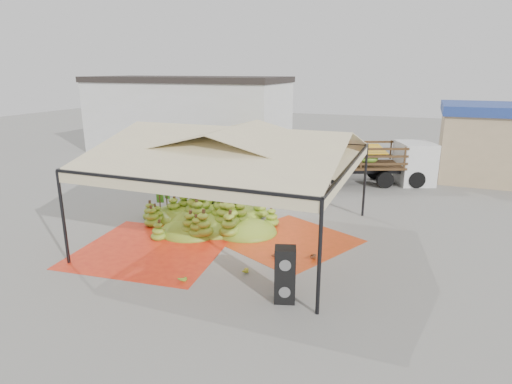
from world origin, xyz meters
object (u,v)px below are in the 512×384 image
at_px(vendor, 325,184).
at_px(truck_right, 376,158).
at_px(banana_heap, 212,210).
at_px(speaker_stack, 285,275).
at_px(truck_left, 248,153).

xyz_separation_m(vendor, truck_right, (1.74, 4.40, 0.46)).
relative_size(vendor, truck_right, 0.26).
bearing_deg(truck_right, banana_heap, -142.60).
xyz_separation_m(banana_heap, speaker_stack, (4.38, -4.43, 0.13)).
bearing_deg(vendor, speaker_stack, 112.87).
height_order(speaker_stack, truck_left, truck_left).
distance_m(speaker_stack, truck_left, 14.33).
relative_size(banana_heap, truck_left, 0.95).
distance_m(speaker_stack, truck_right, 13.37).
bearing_deg(truck_left, banana_heap, -55.98).
relative_size(truck_left, truck_right, 0.91).
xyz_separation_m(truck_left, truck_right, (7.12, 0.49, 0.12)).
distance_m(truck_left, truck_right, 7.14).
height_order(truck_left, truck_right, truck_right).
height_order(banana_heap, truck_right, truck_right).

